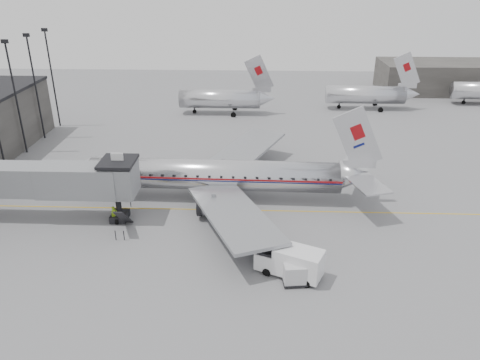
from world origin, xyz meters
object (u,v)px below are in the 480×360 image
object	(u,v)px
baggage_cart_navy	(271,244)
ramp_worker	(114,214)
service_van	(290,261)
airliner	(221,175)
baggage_cart_white	(297,272)

from	to	relation	value
baggage_cart_navy	ramp_worker	world-z (taller)	baggage_cart_navy
baggage_cart_navy	ramp_worker	xyz separation A→B (m)	(-15.66, 5.07, -0.12)
service_van	ramp_worker	bearing A→B (deg)	178.81
airliner	service_van	distance (m)	15.86
baggage_cart_white	ramp_worker	xyz separation A→B (m)	(-17.66, 9.32, -0.10)
airliner	service_van	xyz separation A→B (m)	(6.81, -14.26, -1.37)
service_van	ramp_worker	distance (m)	19.06
ramp_worker	service_van	bearing A→B (deg)	-67.74
service_van	baggage_cart_white	bearing A→B (deg)	-39.67
service_van	ramp_worker	xyz separation A→B (m)	(-17.16, 8.28, -0.50)
airliner	baggage_cart_navy	size ratio (longest dim) A/B	11.85
baggage_cart_white	baggage_cart_navy	bearing A→B (deg)	108.28
airliner	service_van	bearing A→B (deg)	-62.87
airliner	baggage_cart_white	xyz separation A→B (m)	(7.32, -15.30, -1.76)
service_van	baggage_cart_white	world-z (taller)	service_van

